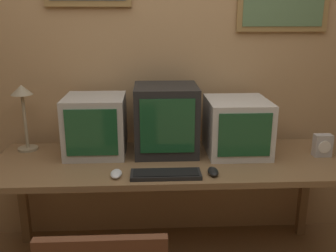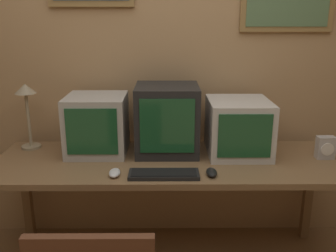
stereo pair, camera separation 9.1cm
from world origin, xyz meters
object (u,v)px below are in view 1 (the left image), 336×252
monitor_left (96,125)px  monitor_right (237,126)px  desk_lamp (23,103)px  desk_clock (322,145)px  mouse_far_corner (116,174)px  keyboard_main (166,174)px  mouse_near_keyboard (213,172)px  monitor_center (166,119)px

monitor_left → monitor_right: size_ratio=0.89×
monitor_right → desk_lamp: size_ratio=0.97×
desk_clock → monitor_left: bearing=175.0°
mouse_far_corner → keyboard_main: bearing=-2.2°
keyboard_main → desk_clock: (0.99, 0.26, 0.06)m
monitor_right → desk_clock: 0.54m
keyboard_main → mouse_near_keyboard: (0.26, 0.01, 0.01)m
keyboard_main → mouse_near_keyboard: 0.26m
desk_clock → mouse_near_keyboard: bearing=-160.9°
mouse_near_keyboard → mouse_far_corner: size_ratio=1.00×
mouse_far_corner → desk_clock: size_ratio=0.82×
mouse_far_corner → mouse_near_keyboard: bearing=0.0°
monitor_center → keyboard_main: size_ratio=1.11×
keyboard_main → mouse_near_keyboard: mouse_near_keyboard is taller
monitor_center → mouse_far_corner: 0.52m
monitor_right → desk_lamp: (-1.35, 0.11, 0.14)m
monitor_center → mouse_far_corner: (-0.29, -0.38, -0.20)m
monitor_left → keyboard_main: size_ratio=0.96×
mouse_near_keyboard → monitor_left: bearing=151.2°
keyboard_main → monitor_center: bearing=87.3°
monitor_center → desk_clock: size_ratio=3.08×
monitor_center → mouse_far_corner: monitor_center is taller
monitor_right → desk_clock: bearing=-10.8°
monitor_right → desk_clock: monitor_right is taller
monitor_center → monitor_left: bearing=-178.8°
mouse_near_keyboard → mouse_far_corner: mouse_near_keyboard is taller
monitor_right → keyboard_main: monitor_right is taller
keyboard_main → desk_clock: size_ratio=2.77×
monitor_left → mouse_near_keyboard: (0.68, -0.38, -0.17)m
mouse_near_keyboard → desk_lamp: 1.27m
monitor_right → keyboard_main: bearing=-142.2°
monitor_right → monitor_left: bearing=178.4°
mouse_near_keyboard → desk_clock: bearing=19.1°
monitor_left → desk_clock: bearing=-5.0°
monitor_left → monitor_center: (0.44, 0.01, 0.03)m
mouse_near_keyboard → mouse_far_corner: (-0.53, -0.00, -0.00)m
mouse_near_keyboard → keyboard_main: bearing=-177.7°
keyboard_main → mouse_near_keyboard: size_ratio=3.38×
monitor_right → mouse_far_corner: 0.83m
keyboard_main → desk_lamp: 1.04m
keyboard_main → monitor_right: bearing=37.8°
monitor_left → monitor_right: monitor_left is taller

